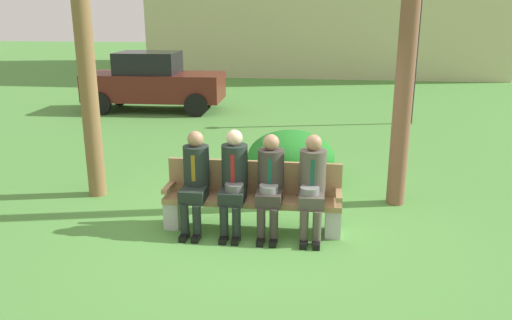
# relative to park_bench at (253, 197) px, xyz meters

# --- Properties ---
(ground_plane) EXTENTS (80.00, 80.00, 0.00)m
(ground_plane) POSITION_rel_park_bench_xyz_m (0.07, -0.11, -0.44)
(ground_plane) COLOR #4F8D3D
(park_bench) EXTENTS (2.32, 0.44, 0.90)m
(park_bench) POSITION_rel_park_bench_xyz_m (0.00, 0.00, 0.00)
(park_bench) COLOR #99754C
(park_bench) RESTS_ON ground
(seated_man_leftmost) EXTENTS (0.34, 0.72, 1.32)m
(seated_man_leftmost) POSITION_rel_park_bench_xyz_m (-0.74, -0.13, 0.30)
(seated_man_leftmost) COLOR #1E2823
(seated_man_leftmost) RESTS_ON ground
(seated_man_centerleft) EXTENTS (0.34, 0.72, 1.35)m
(seated_man_centerleft) POSITION_rel_park_bench_xyz_m (-0.23, -0.13, 0.31)
(seated_man_centerleft) COLOR #1E2823
(seated_man_centerleft) RESTS_ON ground
(seated_man_centerright) EXTENTS (0.34, 0.72, 1.31)m
(seated_man_centerright) POSITION_rel_park_bench_xyz_m (0.24, -0.13, 0.29)
(seated_man_centerright) COLOR #38332D
(seated_man_centerright) RESTS_ON ground
(seated_man_rightmost) EXTENTS (0.34, 0.72, 1.32)m
(seated_man_rightmost) POSITION_rel_park_bench_xyz_m (0.78, -0.13, 0.30)
(seated_man_rightmost) COLOR #4C473D
(seated_man_rightmost) RESTS_ON ground
(shrub_near_bench) EXTENTS (1.45, 1.33, 0.91)m
(shrub_near_bench) POSITION_rel_park_bench_xyz_m (0.38, 1.89, 0.02)
(shrub_near_bench) COLOR #217624
(shrub_near_bench) RESTS_ON ground
(parked_car_near) EXTENTS (3.95, 1.81, 1.68)m
(parked_car_near) POSITION_rel_park_bench_xyz_m (-3.98, 7.91, 0.40)
(parked_car_near) COLOR #591E19
(parked_car_near) RESTS_ON ground
(street_lamp) EXTENTS (0.24, 0.24, 3.69)m
(street_lamp) POSITION_rel_park_bench_xyz_m (3.14, 7.06, 1.82)
(street_lamp) COLOR black
(street_lamp) RESTS_ON ground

